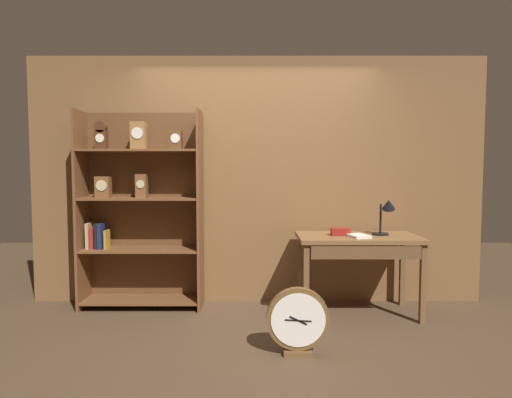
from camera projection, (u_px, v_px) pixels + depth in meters
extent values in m
plane|color=#4C3826|center=(257.00, 354.00, 3.15)|extent=(10.00, 10.00, 0.00)
cube|color=brown|center=(256.00, 181.00, 4.39)|extent=(4.80, 0.05, 2.60)
cube|color=brown|center=(81.00, 210.00, 4.17)|extent=(0.02, 0.36, 2.00)
cube|color=brown|center=(200.00, 210.00, 4.17)|extent=(0.02, 0.36, 2.00)
cube|color=brown|center=(145.00, 209.00, 4.34)|extent=(1.23, 0.01, 2.00)
cube|color=brown|center=(142.00, 300.00, 4.23)|extent=(1.18, 0.34, 0.02)
cube|color=brown|center=(141.00, 250.00, 4.20)|extent=(1.18, 0.34, 0.02)
cube|color=brown|center=(140.00, 199.00, 4.16)|extent=(1.18, 0.34, 0.02)
cube|color=brown|center=(140.00, 151.00, 4.13)|extent=(1.18, 0.34, 0.02)
cube|color=#472816|center=(101.00, 140.00, 4.12)|extent=(0.11, 0.08, 0.19)
cylinder|color=#472816|center=(101.00, 127.00, 4.11)|extent=(0.11, 0.08, 0.11)
cylinder|color=silver|center=(99.00, 138.00, 4.07)|extent=(0.09, 0.01, 0.09)
cube|color=brown|center=(103.00, 187.00, 4.16)|extent=(0.14, 0.10, 0.21)
cylinder|color=#C6B78C|center=(101.00, 185.00, 4.10)|extent=(0.11, 0.01, 0.11)
cube|color=olive|center=(138.00, 136.00, 4.11)|extent=(0.15, 0.10, 0.27)
cylinder|color=silver|center=(137.00, 133.00, 4.05)|extent=(0.11, 0.01, 0.11)
cube|color=brown|center=(141.00, 186.00, 4.16)|extent=(0.11, 0.10, 0.24)
cylinder|color=#C6B78C|center=(140.00, 184.00, 4.11)|extent=(0.08, 0.01, 0.08)
cube|color=brown|center=(176.00, 140.00, 4.11)|extent=(0.12, 0.08, 0.19)
cylinder|color=white|center=(175.00, 138.00, 4.06)|extent=(0.09, 0.01, 0.09)
cube|color=tan|center=(89.00, 236.00, 4.20)|extent=(0.03, 0.15, 0.26)
cube|color=maroon|center=(93.00, 238.00, 4.20)|extent=(0.03, 0.14, 0.22)
cube|color=black|center=(98.00, 236.00, 4.21)|extent=(0.03, 0.16, 0.26)
cube|color=#19234C|center=(101.00, 236.00, 4.17)|extent=(0.04, 0.12, 0.26)
cube|color=#B78C2D|center=(106.00, 239.00, 4.20)|extent=(0.02, 0.13, 0.19)
cube|color=brown|center=(358.00, 237.00, 4.01)|extent=(1.17, 0.63, 0.04)
cube|color=brown|center=(306.00, 284.00, 3.77)|extent=(0.05, 0.05, 0.73)
cube|color=brown|center=(422.00, 284.00, 3.77)|extent=(0.05, 0.05, 0.73)
cube|color=brown|center=(300.00, 270.00, 4.30)|extent=(0.05, 0.05, 0.73)
cube|color=brown|center=(402.00, 270.00, 4.30)|extent=(0.05, 0.05, 0.73)
cube|color=brown|center=(366.00, 252.00, 3.72)|extent=(0.99, 0.03, 0.12)
cylinder|color=black|center=(380.00, 234.00, 4.04)|extent=(0.16, 0.16, 0.02)
cylinder|color=black|center=(380.00, 218.00, 4.03)|extent=(0.02, 0.02, 0.28)
cone|color=black|center=(388.00, 204.00, 3.97)|extent=(0.16, 0.18, 0.14)
cube|color=maroon|center=(340.00, 232.00, 4.00)|extent=(0.18, 0.11, 0.07)
cube|color=silver|center=(358.00, 236.00, 3.89)|extent=(0.21, 0.26, 0.02)
cube|color=brown|center=(297.00, 352.00, 3.13)|extent=(0.22, 0.11, 0.04)
cylinder|color=brown|center=(297.00, 319.00, 3.12)|extent=(0.48, 0.06, 0.48)
cylinder|color=white|center=(298.00, 320.00, 3.08)|extent=(0.41, 0.01, 0.41)
cube|color=black|center=(298.00, 321.00, 3.08)|extent=(0.14, 0.01, 0.07)
cube|color=black|center=(298.00, 321.00, 3.08)|extent=(0.20, 0.01, 0.02)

